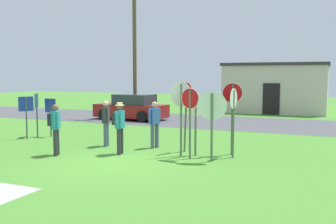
{
  "coord_description": "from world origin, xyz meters",
  "views": [
    {
      "loc": [
        5.85,
        -9.72,
        2.63
      ],
      "look_at": [
        0.36,
        2.95,
        1.3
      ],
      "focal_mm": 40.77,
      "sensor_mm": 36.0,
      "label": 1
    }
  ],
  "objects_px": {
    "utility_pole": "(135,44)",
    "info_panel_rightmost": "(50,111)",
    "stop_sign_leaning_right": "(196,112)",
    "stop_sign_low_front": "(212,113)",
    "stop_sign_far_back": "(212,115)",
    "stop_sign_rear_left": "(232,106)",
    "person_near_signs": "(106,121)",
    "stop_sign_rear_right": "(181,105)",
    "info_panel_middle": "(37,107)",
    "stop_sign_center_cluster": "(233,111)",
    "person_in_teal": "(155,122)",
    "parked_car_on_street": "(132,108)",
    "info_panel_leftmost": "(26,110)",
    "stop_sign_tallest": "(186,104)",
    "stop_sign_nearest": "(190,111)",
    "person_in_blue": "(119,124)",
    "person_on_left": "(55,126)"
  },
  "relations": [
    {
      "from": "person_in_blue",
      "to": "info_panel_leftmost",
      "type": "distance_m",
      "value": 5.24
    },
    {
      "from": "utility_pole",
      "to": "person_near_signs",
      "type": "xyz_separation_m",
      "value": [
        3.65,
        -9.03,
        -3.63
      ]
    },
    {
      "from": "person_near_signs",
      "to": "person_in_blue",
      "type": "bearing_deg",
      "value": -41.42
    },
    {
      "from": "stop_sign_far_back",
      "to": "person_in_teal",
      "type": "relative_size",
      "value": 1.19
    },
    {
      "from": "person_in_blue",
      "to": "person_near_signs",
      "type": "xyz_separation_m",
      "value": [
        -1.2,
        1.06,
        -0.06
      ]
    },
    {
      "from": "info_panel_leftmost",
      "to": "info_panel_middle",
      "type": "height_order",
      "value": "info_panel_middle"
    },
    {
      "from": "stop_sign_leaning_right",
      "to": "stop_sign_tallest",
      "type": "height_order",
      "value": "stop_sign_tallest"
    },
    {
      "from": "person_in_teal",
      "to": "person_on_left",
      "type": "bearing_deg",
      "value": -134.62
    },
    {
      "from": "stop_sign_leaning_right",
      "to": "info_panel_rightmost",
      "type": "height_order",
      "value": "stop_sign_leaning_right"
    },
    {
      "from": "stop_sign_far_back",
      "to": "person_near_signs",
      "type": "height_order",
      "value": "stop_sign_far_back"
    },
    {
      "from": "stop_sign_rear_right",
      "to": "info_panel_middle",
      "type": "xyz_separation_m",
      "value": [
        -7.08,
        1.17,
        -0.4
      ]
    },
    {
      "from": "person_in_blue",
      "to": "stop_sign_tallest",
      "type": "bearing_deg",
      "value": 33.38
    },
    {
      "from": "stop_sign_center_cluster",
      "to": "stop_sign_tallest",
      "type": "bearing_deg",
      "value": 170.94
    },
    {
      "from": "stop_sign_leaning_right",
      "to": "person_on_left",
      "type": "xyz_separation_m",
      "value": [
        -4.24,
        -1.79,
        -0.46
      ]
    },
    {
      "from": "stop_sign_low_front",
      "to": "stop_sign_leaning_right",
      "type": "bearing_deg",
      "value": 139.01
    },
    {
      "from": "person_near_signs",
      "to": "stop_sign_rear_left",
      "type": "bearing_deg",
      "value": 4.51
    },
    {
      "from": "person_in_teal",
      "to": "info_panel_middle",
      "type": "bearing_deg",
      "value": 177.24
    },
    {
      "from": "stop_sign_leaning_right",
      "to": "person_in_teal",
      "type": "height_order",
      "value": "stop_sign_leaning_right"
    },
    {
      "from": "stop_sign_leaning_right",
      "to": "person_in_blue",
      "type": "xyz_separation_m",
      "value": [
        -2.41,
        -0.79,
        -0.43
      ]
    },
    {
      "from": "info_panel_leftmost",
      "to": "info_panel_rightmost",
      "type": "height_order",
      "value": "info_panel_leftmost"
    },
    {
      "from": "utility_pole",
      "to": "info_panel_rightmost",
      "type": "relative_size",
      "value": 5.36
    },
    {
      "from": "utility_pole",
      "to": "person_in_teal",
      "type": "height_order",
      "value": "utility_pole"
    },
    {
      "from": "parked_car_on_street",
      "to": "person_in_teal",
      "type": "height_order",
      "value": "person_in_teal"
    },
    {
      "from": "stop_sign_rear_left",
      "to": "person_near_signs",
      "type": "height_order",
      "value": "stop_sign_rear_left"
    },
    {
      "from": "stop_sign_rear_left",
      "to": "info_panel_middle",
      "type": "xyz_separation_m",
      "value": [
        -8.56,
        0.31,
        -0.33
      ]
    },
    {
      "from": "info_panel_leftmost",
      "to": "stop_sign_rear_right",
      "type": "bearing_deg",
      "value": -4.57
    },
    {
      "from": "person_on_left",
      "to": "info_panel_leftmost",
      "type": "distance_m",
      "value": 3.92
    },
    {
      "from": "stop_sign_low_front",
      "to": "person_in_blue",
      "type": "distance_m",
      "value": 3.19
    },
    {
      "from": "info_panel_rightmost",
      "to": "person_in_blue",
      "type": "bearing_deg",
      "value": -23.45
    },
    {
      "from": "person_in_teal",
      "to": "info_panel_middle",
      "type": "distance_m",
      "value": 5.72
    },
    {
      "from": "stop_sign_center_cluster",
      "to": "person_near_signs",
      "type": "distance_m",
      "value": 4.84
    },
    {
      "from": "utility_pole",
      "to": "stop_sign_far_back",
      "type": "height_order",
      "value": "utility_pole"
    },
    {
      "from": "stop_sign_low_front",
      "to": "stop_sign_tallest",
      "type": "relative_size",
      "value": 0.9
    },
    {
      "from": "parked_car_on_street",
      "to": "utility_pole",
      "type": "bearing_deg",
      "value": 108.34
    },
    {
      "from": "person_on_left",
      "to": "person_in_blue",
      "type": "bearing_deg",
      "value": 28.77
    },
    {
      "from": "person_in_blue",
      "to": "info_panel_rightmost",
      "type": "distance_m",
      "value": 5.0
    },
    {
      "from": "person_near_signs",
      "to": "stop_sign_leaning_right",
      "type": "bearing_deg",
      "value": -4.29
    },
    {
      "from": "stop_sign_low_front",
      "to": "stop_sign_far_back",
      "type": "bearing_deg",
      "value": 106.84
    },
    {
      "from": "person_on_left",
      "to": "stop_sign_low_front",
      "type": "bearing_deg",
      "value": 12.88
    },
    {
      "from": "stop_sign_nearest",
      "to": "parked_car_on_street",
      "type": "bearing_deg",
      "value": 128.29
    },
    {
      "from": "stop_sign_rear_left",
      "to": "person_in_teal",
      "type": "relative_size",
      "value": 1.42
    },
    {
      "from": "stop_sign_rear_right",
      "to": "person_in_blue",
      "type": "distance_m",
      "value": 2.17
    },
    {
      "from": "stop_sign_leaning_right",
      "to": "person_on_left",
      "type": "height_order",
      "value": "stop_sign_leaning_right"
    },
    {
      "from": "parked_car_on_street",
      "to": "info_panel_middle",
      "type": "height_order",
      "value": "info_panel_middle"
    },
    {
      "from": "utility_pole",
      "to": "stop_sign_low_front",
      "type": "distance_m",
      "value": 13.14
    },
    {
      "from": "stop_sign_nearest",
      "to": "utility_pole",
      "type": "bearing_deg",
      "value": 126.45
    },
    {
      "from": "stop_sign_center_cluster",
      "to": "stop_sign_low_front",
      "type": "bearing_deg",
      "value": -118.62
    },
    {
      "from": "stop_sign_tallest",
      "to": "info_panel_middle",
      "type": "relative_size",
      "value": 1.3
    },
    {
      "from": "stop_sign_rear_right",
      "to": "info_panel_leftmost",
      "type": "xyz_separation_m",
      "value": [
        -7.09,
        0.57,
        -0.47
      ]
    },
    {
      "from": "person_near_signs",
      "to": "info_panel_leftmost",
      "type": "relative_size",
      "value": 0.96
    }
  ]
}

